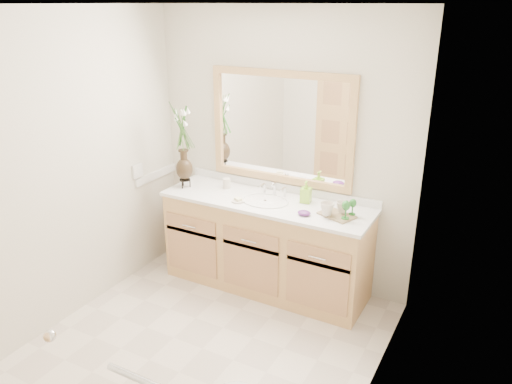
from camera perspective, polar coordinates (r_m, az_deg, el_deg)
The scene contains 21 objects.
floor at distance 3.91m, azimuth -6.13°, elevation -17.37°, with size 2.60×2.60×0.00m, color beige.
ceiling at distance 3.07m, azimuth -7.96°, elevation 20.51°, with size 2.40×2.60×0.02m, color white.
wall_back at distance 4.36m, azimuth 2.94°, elevation 4.77°, with size 2.40×0.02×2.40m, color beige.
wall_front at distance 2.48m, azimuth -24.76°, elevation -10.54°, with size 2.40×0.02×2.40m, color beige.
wall_left at distance 4.08m, azimuth -20.85°, elevation 2.25°, with size 0.02×2.60×2.40m, color beige.
wall_right at distance 2.83m, azimuth 13.46°, elevation -5.07°, with size 0.02×2.60×2.40m, color beige.
vanity at distance 4.42m, azimuth 1.14°, elevation -6.15°, with size 1.80×0.55×0.80m.
counter at distance 4.25m, azimuth 1.17°, elevation -1.16°, with size 1.84×0.57×0.03m, color white.
sink at distance 4.25m, azimuth 1.06°, elevation -1.72°, with size 0.38×0.34×0.23m.
mirror at distance 4.29m, azimuth 2.87°, elevation 7.33°, with size 1.32×0.04×0.97m.
switch_plate at distance 4.64m, azimuth -13.39°, elevation 2.38°, with size 0.02×0.12×0.12m, color white.
flower_vase at distance 4.45m, azimuth -8.40°, elevation 6.55°, with size 0.18×0.18×0.73m.
tumbler at distance 4.52m, azimuth -3.38°, elevation 1.00°, with size 0.07×0.07×0.09m, color beige.
soap_dish at distance 4.21m, azimuth -2.06°, elevation -0.98°, with size 0.11×0.11×0.03m.
soap_bottle at distance 4.20m, azimuth 5.73°, elevation -0.09°, with size 0.08×0.08×0.17m, color #93D832.
purple_dish at distance 3.96m, azimuth 5.52°, elevation -2.40°, with size 0.11×0.09×0.04m, color #59236B.
tray at distance 3.99m, azimuth 9.22°, elevation -2.64°, with size 0.27×0.18×0.01m, color brown.
mug_left at distance 3.94m, azimuth 8.12°, elevation -1.86°, with size 0.11×0.10×0.11m, color beige.
mug_right at distance 4.01m, azimuth 9.84°, elevation -1.69°, with size 0.10×0.09×0.10m, color beige.
goblet_front at distance 3.89m, azimuth 10.25°, elevation -1.65°, with size 0.07×0.07×0.15m.
goblet_back at distance 3.97m, azimuth 11.00°, elevation -1.35°, with size 0.06×0.06×0.13m.
Camera 1 is at (1.80, -2.48, 2.41)m, focal length 35.00 mm.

